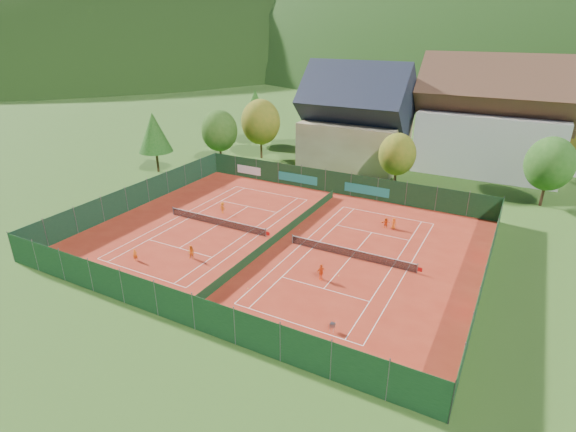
# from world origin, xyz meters

# --- Properties ---
(ground) EXTENTS (600.00, 600.00, 0.00)m
(ground) POSITION_xyz_m (0.00, 0.00, -0.02)
(ground) COLOR #2E541A
(ground) RESTS_ON ground
(clay_pad) EXTENTS (40.00, 32.00, 0.01)m
(clay_pad) POSITION_xyz_m (0.00, 0.00, 0.01)
(clay_pad) COLOR #9E2817
(clay_pad) RESTS_ON ground
(court_markings_left) EXTENTS (11.03, 23.83, 0.00)m
(court_markings_left) POSITION_xyz_m (-8.00, 0.00, 0.01)
(court_markings_left) COLOR white
(court_markings_left) RESTS_ON ground
(court_markings_right) EXTENTS (11.03, 23.83, 0.00)m
(court_markings_right) POSITION_xyz_m (8.00, 0.00, 0.01)
(court_markings_right) COLOR white
(court_markings_right) RESTS_ON ground
(tennis_net_left) EXTENTS (13.30, 0.10, 1.02)m
(tennis_net_left) POSITION_xyz_m (-7.85, 0.00, 0.51)
(tennis_net_left) COLOR #59595B
(tennis_net_left) RESTS_ON ground
(tennis_net_right) EXTENTS (13.30, 0.10, 1.02)m
(tennis_net_right) POSITION_xyz_m (8.15, 0.00, 0.51)
(tennis_net_right) COLOR #59595B
(tennis_net_right) RESTS_ON ground
(court_divider) EXTENTS (0.03, 28.80, 1.00)m
(court_divider) POSITION_xyz_m (0.00, 0.00, 0.50)
(court_divider) COLOR #14381B
(court_divider) RESTS_ON ground
(fence_north) EXTENTS (40.00, 0.10, 3.00)m
(fence_north) POSITION_xyz_m (-0.46, 15.99, 1.47)
(fence_north) COLOR #14371B
(fence_north) RESTS_ON ground
(fence_south) EXTENTS (40.00, 0.04, 3.00)m
(fence_south) POSITION_xyz_m (0.00, -16.00, 1.50)
(fence_south) COLOR #15391B
(fence_south) RESTS_ON ground
(fence_west) EXTENTS (0.04, 32.00, 3.00)m
(fence_west) POSITION_xyz_m (-20.00, 0.00, 1.50)
(fence_west) COLOR #143821
(fence_west) RESTS_ON ground
(fence_east) EXTENTS (0.09, 32.00, 3.00)m
(fence_east) POSITION_xyz_m (20.00, 0.05, 1.48)
(fence_east) COLOR #163C1D
(fence_east) RESTS_ON ground
(chalet) EXTENTS (16.20, 12.00, 16.00)m
(chalet) POSITION_xyz_m (-3.00, 30.00, 6.62)
(chalet) COLOR #C6B78C
(chalet) RESTS_ON ground
(hotel_block_a) EXTENTS (21.60, 11.00, 17.25)m
(hotel_block_a) POSITION_xyz_m (16.00, 36.00, 7.38)
(hotel_block_a) COLOR silver
(hotel_block_a) RESTS_ON ground
(tree_west_front) EXTENTS (5.72, 5.72, 8.69)m
(tree_west_front) POSITION_xyz_m (-22.00, 20.00, 5.39)
(tree_west_front) COLOR #452818
(tree_west_front) RESTS_ON ground
(tree_west_mid) EXTENTS (6.44, 6.44, 9.78)m
(tree_west_mid) POSITION_xyz_m (-18.00, 26.00, 6.07)
(tree_west_mid) COLOR #442F18
(tree_west_mid) RESTS_ON ground
(tree_west_back) EXTENTS (5.60, 5.60, 10.00)m
(tree_west_back) POSITION_xyz_m (-24.00, 34.00, 6.74)
(tree_west_back) COLOR #462A19
(tree_west_back) RESTS_ON ground
(tree_center) EXTENTS (5.01, 5.01, 7.60)m
(tree_center) POSITION_xyz_m (6.00, 22.00, 4.72)
(tree_center) COLOR #412C17
(tree_center) RESTS_ON ground
(tree_east_front) EXTENTS (5.72, 5.72, 8.69)m
(tree_east_front) POSITION_xyz_m (24.00, 24.00, 5.39)
(tree_east_front) COLOR #422717
(tree_east_front) RESTS_ON ground
(tree_west_side) EXTENTS (5.04, 5.04, 9.00)m
(tree_west_side) POSITION_xyz_m (-28.00, 12.00, 6.06)
(tree_west_side) COLOR #442C18
(tree_west_side) RESTS_ON ground
(tree_east_back) EXTENTS (7.15, 7.15, 10.86)m
(tree_east_back) POSITION_xyz_m (26.00, 40.00, 6.74)
(tree_east_back) COLOR #492B1A
(tree_east_back) RESTS_ON ground
(mountain_backdrop) EXTENTS (820.00, 530.00, 242.00)m
(mountain_backdrop) POSITION_xyz_m (28.54, 233.48, -39.64)
(mountain_backdrop) COLOR black
(mountain_backdrop) RESTS_ON ground
(ball_hopper) EXTENTS (0.34, 0.34, 0.80)m
(ball_hopper) POSITION_xyz_m (10.91, -11.39, 0.56)
(ball_hopper) COLOR slate
(ball_hopper) RESTS_ON ground
(loose_ball_0) EXTENTS (0.07, 0.07, 0.07)m
(loose_ball_0) POSITION_xyz_m (-7.36, -3.86, 0.03)
(loose_ball_0) COLOR #CCD833
(loose_ball_0) RESTS_ON ground
(loose_ball_1) EXTENTS (0.07, 0.07, 0.07)m
(loose_ball_1) POSITION_xyz_m (2.25, -9.46, 0.03)
(loose_ball_1) COLOR #CCD833
(loose_ball_1) RESTS_ON ground
(loose_ball_2) EXTENTS (0.07, 0.07, 0.07)m
(loose_ball_2) POSITION_xyz_m (0.78, 3.28, 0.03)
(loose_ball_2) COLOR #CCD833
(loose_ball_2) RESTS_ON ground
(loose_ball_3) EXTENTS (0.07, 0.07, 0.07)m
(loose_ball_3) POSITION_xyz_m (-6.04, 8.09, 0.03)
(loose_ball_3) COLOR #CCD833
(loose_ball_3) RESTS_ON ground
(loose_ball_4) EXTENTS (0.07, 0.07, 0.07)m
(loose_ball_4) POSITION_xyz_m (8.32, -3.81, 0.03)
(loose_ball_4) COLOR #CCD833
(loose_ball_4) RESTS_ON ground
(player_left_near) EXTENTS (0.52, 0.50, 1.20)m
(player_left_near) POSITION_xyz_m (-9.96, -10.35, 0.60)
(player_left_near) COLOR orange
(player_left_near) RESTS_ON ground
(player_left_mid) EXTENTS (0.75, 0.63, 1.39)m
(player_left_mid) POSITION_xyz_m (-5.45, -7.52, 0.69)
(player_left_mid) COLOR orange
(player_left_mid) RESTS_ON ground
(player_left_far) EXTENTS (0.95, 0.63, 1.38)m
(player_left_far) POSITION_xyz_m (-9.55, 3.23, 0.69)
(player_left_far) COLOR orange
(player_left_far) RESTS_ON ground
(player_right_near) EXTENTS (0.76, 0.97, 1.54)m
(player_right_near) POSITION_xyz_m (7.14, -5.14, 0.77)
(player_right_near) COLOR #F04D15
(player_right_near) RESTS_ON ground
(player_right_far_a) EXTENTS (0.69, 0.51, 1.29)m
(player_right_far_a) POSITION_xyz_m (9.78, 8.51, 0.64)
(player_right_far_a) COLOR #EF5915
(player_right_far_a) RESTS_ON ground
(player_right_far_b) EXTENTS (1.17, 0.84, 1.22)m
(player_right_far_b) POSITION_xyz_m (8.94, 8.29, 0.61)
(player_right_far_b) COLOR #EF5415
(player_right_far_b) RESTS_ON ground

